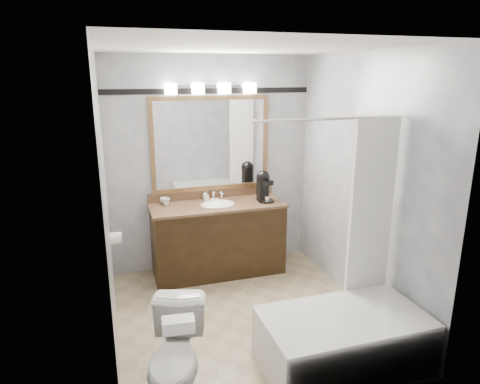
{
  "coord_description": "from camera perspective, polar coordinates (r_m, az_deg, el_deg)",
  "views": [
    {
      "loc": [
        -1.15,
        -3.52,
        2.29
      ],
      "look_at": [
        0.06,
        0.35,
        1.16
      ],
      "focal_mm": 32.0,
      "sensor_mm": 36.0,
      "label": 1
    }
  ],
  "objects": [
    {
      "name": "soap_bar",
      "position": [
        5.0,
        -3.39,
        -1.06
      ],
      "size": [
        0.09,
        0.06,
        0.03
      ],
      "primitive_type": "cube",
      "rotation": [
        0.0,
        0.0,
        -0.01
      ],
      "color": "beige",
      "rests_on": "vanity"
    },
    {
      "name": "room",
      "position": [
        3.85,
        0.68,
        -0.17
      ],
      "size": [
        2.42,
        2.62,
        2.52
      ],
      "color": "tan",
      "rests_on": "ground"
    },
    {
      "name": "coffee_maker",
      "position": [
        4.98,
        3.13,
        0.91
      ],
      "size": [
        0.19,
        0.23,
        0.36
      ],
      "rotation": [
        0.0,
        0.0,
        0.3
      ],
      "color": "black",
      "rests_on": "vanity"
    },
    {
      "name": "cup_right",
      "position": [
        4.91,
        -9.85,
        -1.27
      ],
      "size": [
        0.11,
        0.11,
        0.08
      ],
      "primitive_type": "imported",
      "rotation": [
        0.0,
        0.0,
        -0.25
      ],
      "color": "white",
      "rests_on": "vanity"
    },
    {
      "name": "vanity_light_bar",
      "position": [
        4.89,
        -3.88,
        13.66
      ],
      "size": [
        1.02,
        0.14,
        0.12
      ],
      "color": "silver",
      "rests_on": "room"
    },
    {
      "name": "bathtub",
      "position": [
        3.72,
        13.77,
        -17.71
      ],
      "size": [
        1.3,
        0.75,
        1.96
      ],
      "color": "white",
      "rests_on": "ground"
    },
    {
      "name": "soap_bottle_a",
      "position": [
        4.99,
        -4.55,
        -0.6
      ],
      "size": [
        0.06,
        0.06,
        0.11
      ],
      "primitive_type": "imported",
      "rotation": [
        0.0,
        0.0,
        0.29
      ],
      "color": "white",
      "rests_on": "vanity"
    },
    {
      "name": "accent_stripe",
      "position": [
        4.95,
        -4.06,
        13.3
      ],
      "size": [
        2.4,
        0.01,
        0.06
      ],
      "primitive_type": "cube",
      "color": "black",
      "rests_on": "room"
    },
    {
      "name": "tissue_box",
      "position": [
        2.87,
        -8.23,
        -17.09
      ],
      "size": [
        0.22,
        0.13,
        0.08
      ],
      "primitive_type": "cube",
      "rotation": [
        0.0,
        0.0,
        -0.1
      ],
      "color": "white",
      "rests_on": "toilet"
    },
    {
      "name": "cup_left",
      "position": [
        4.97,
        -10.11,
        -1.13
      ],
      "size": [
        0.11,
        0.11,
        0.07
      ],
      "primitive_type": "imported",
      "rotation": [
        0.0,
        0.0,
        -0.26
      ],
      "color": "white",
      "rests_on": "vanity"
    },
    {
      "name": "toilet",
      "position": [
        3.26,
        -8.56,
        -21.12
      ],
      "size": [
        0.58,
        0.78,
        0.71
      ],
      "primitive_type": "imported",
      "rotation": [
        0.0,
        0.0,
        -0.29
      ],
      "color": "white",
      "rests_on": "ground"
    },
    {
      "name": "vanity",
      "position": [
        5.03,
        -2.96,
        -6.03
      ],
      "size": [
        1.53,
        0.58,
        0.97
      ],
      "color": "black",
      "rests_on": "ground"
    },
    {
      "name": "tp_roll",
      "position": [
        4.48,
        -16.18,
        -5.93
      ],
      "size": [
        0.11,
        0.12,
        0.12
      ],
      "primitive_type": "cylinder",
      "rotation": [
        0.0,
        1.57,
        0.0
      ],
      "color": "white",
      "rests_on": "room"
    },
    {
      "name": "mirror",
      "position": [
        5.0,
        -3.9,
        6.41
      ],
      "size": [
        1.4,
        0.04,
        1.1
      ],
      "color": "olive",
      "rests_on": "room"
    }
  ]
}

